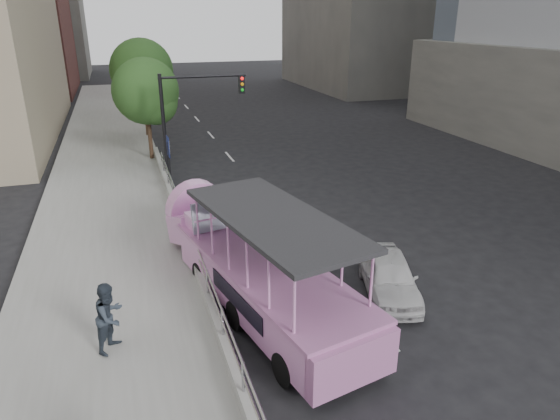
# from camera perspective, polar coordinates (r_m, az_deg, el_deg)

# --- Properties ---
(ground) EXTENTS (160.00, 160.00, 0.00)m
(ground) POSITION_cam_1_polar(r_m,az_deg,el_deg) (14.95, 3.93, -9.72)
(ground) COLOR black
(sidewalk) EXTENTS (5.50, 80.00, 0.30)m
(sidewalk) POSITION_cam_1_polar(r_m,az_deg,el_deg) (23.13, -19.01, 1.08)
(sidewalk) COLOR #9A9B95
(sidewalk) RESTS_ON ground
(kerb_wall) EXTENTS (0.24, 30.00, 0.36)m
(kerb_wall) POSITION_cam_1_polar(r_m,az_deg,el_deg) (15.72, -9.49, -6.33)
(kerb_wall) COLOR #9D9D98
(kerb_wall) RESTS_ON sidewalk
(guardrail) EXTENTS (0.07, 22.00, 0.71)m
(guardrail) POSITION_cam_1_polar(r_m,az_deg,el_deg) (15.42, -9.63, -4.15)
(guardrail) COLOR #A7A6AB
(guardrail) RESTS_ON kerb_wall
(duck_boat) EXTENTS (4.11, 9.51, 3.07)m
(duck_boat) POSITION_cam_1_polar(r_m,az_deg,el_deg) (14.20, -3.26, -6.21)
(duck_boat) COLOR black
(duck_boat) RESTS_ON ground
(car) EXTENTS (2.49, 3.85, 1.22)m
(car) POSITION_cam_1_polar(r_m,az_deg,el_deg) (15.05, 12.38, -7.33)
(car) COLOR silver
(car) RESTS_ON ground
(pedestrian_mid) EXTENTS (1.02, 1.07, 1.73)m
(pedestrian_mid) POSITION_cam_1_polar(r_m,az_deg,el_deg) (12.51, -18.85, -11.47)
(pedestrian_mid) COLOR #2A333E
(pedestrian_mid) RESTS_ON sidewalk
(parking_sign) EXTENTS (0.09, 0.63, 2.80)m
(parking_sign) POSITION_cam_1_polar(r_m,az_deg,el_deg) (22.72, -12.56, 5.65)
(parking_sign) COLOR black
(parking_sign) RESTS_ON ground
(traffic_signal) EXTENTS (4.20, 0.32, 5.20)m
(traffic_signal) POSITION_cam_1_polar(r_m,az_deg,el_deg) (24.91, -10.50, 11.27)
(traffic_signal) COLOR black
(traffic_signal) RESTS_ON ground
(street_tree_near) EXTENTS (3.52, 3.52, 5.72)m
(street_tree_near) POSITION_cam_1_polar(r_m,az_deg,el_deg) (28.09, -14.86, 12.70)
(street_tree_near) COLOR #322317
(street_tree_near) RESTS_ON ground
(street_tree_far) EXTENTS (3.97, 3.97, 6.45)m
(street_tree_far) POSITION_cam_1_polar(r_m,az_deg,el_deg) (33.99, -15.32, 14.88)
(street_tree_far) COLOR #322317
(street_tree_far) RESTS_ON ground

